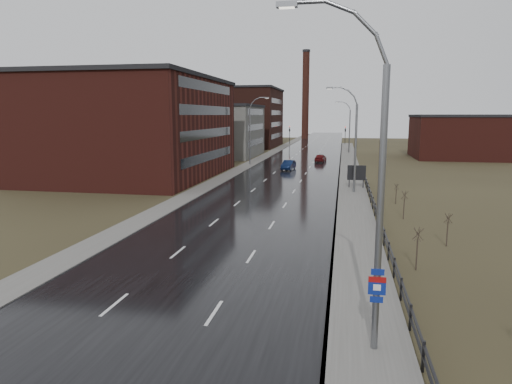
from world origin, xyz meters
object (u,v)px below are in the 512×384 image
at_px(car_far, 321,158).
at_px(billboard, 357,173).
at_px(streetlight_main, 371,185).
at_px(car_near, 289,165).

bearing_deg(car_far, billboard, 107.17).
xyz_separation_m(streetlight_main, billboard, (0.63, 37.21, -4.24)).
bearing_deg(streetlight_main, billboard, 89.03).
bearing_deg(car_near, car_far, 77.47).
height_order(streetlight_main, car_near, streetlight_main).
xyz_separation_m(car_near, car_far, (4.27, 12.91, 0.00)).
bearing_deg(car_far, car_near, 78.36).
xyz_separation_m(streetlight_main, car_near, (-9.18, 54.16, -5.34)).
bearing_deg(car_far, streetlight_main, 100.86).
relative_size(billboard, car_near, 0.63).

